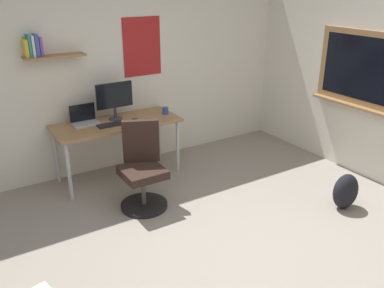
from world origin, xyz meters
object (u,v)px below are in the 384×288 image
(monitor_primary, at_px, (115,98))
(computer_mouse, at_px, (134,120))
(keyboard, at_px, (113,124))
(office_chair, at_px, (142,171))
(laptop, at_px, (84,119))
(backpack, at_px, (346,191))
(coffee_mug, at_px, (165,111))
(desk, at_px, (117,128))

(monitor_primary, bearing_deg, computer_mouse, -48.52)
(keyboard, bearing_deg, office_chair, -87.47)
(laptop, xyz_separation_m, computer_mouse, (0.55, -0.24, -0.04))
(backpack, bearing_deg, keyboard, 133.88)
(office_chair, height_order, monitor_primary, monitor_primary)
(computer_mouse, bearing_deg, coffee_mug, 6.20)
(monitor_primary, distance_m, computer_mouse, 0.36)
(desk, xyz_separation_m, office_chair, (-0.05, -0.79, -0.26))
(laptop, xyz_separation_m, backpack, (2.15, -2.19, -0.59))
(keyboard, height_order, backpack, keyboard)
(laptop, height_order, monitor_primary, monitor_primary)
(keyboard, height_order, coffee_mug, coffee_mug)
(desk, relative_size, keyboard, 4.13)
(office_chair, bearing_deg, laptop, 107.53)
(office_chair, relative_size, computer_mouse, 9.13)
(computer_mouse, xyz_separation_m, coffee_mug, (0.46, 0.05, 0.03))
(office_chair, distance_m, computer_mouse, 0.83)
(office_chair, bearing_deg, coffee_mug, 47.01)
(keyboard, bearing_deg, laptop, 138.66)
(keyboard, bearing_deg, coffee_mug, 3.86)
(desk, distance_m, monitor_primary, 0.36)
(monitor_primary, distance_m, coffee_mug, 0.68)
(keyboard, height_order, computer_mouse, computer_mouse)
(office_chair, height_order, laptop, laptop)
(keyboard, xyz_separation_m, backpack, (1.88, -1.95, -0.54))
(coffee_mug, bearing_deg, keyboard, -176.14)
(laptop, distance_m, monitor_primary, 0.44)
(monitor_primary, xyz_separation_m, backpack, (1.76, -2.14, -0.80))
(computer_mouse, relative_size, coffee_mug, 1.13)
(office_chair, relative_size, keyboard, 2.57)
(desk, distance_m, backpack, 2.76)
(keyboard, relative_size, backpack, 0.91)
(backpack, bearing_deg, office_chair, 146.07)
(monitor_primary, relative_size, backpack, 1.15)
(desk, xyz_separation_m, backpack, (1.80, -2.03, -0.46))
(keyboard, relative_size, computer_mouse, 3.56)
(computer_mouse, bearing_deg, laptop, 156.74)
(monitor_primary, bearing_deg, backpack, -50.51)
(coffee_mug, bearing_deg, desk, 177.28)
(desk, bearing_deg, backpack, -48.47)
(keyboard, distance_m, coffee_mug, 0.74)
(monitor_primary, bearing_deg, keyboard, -121.50)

